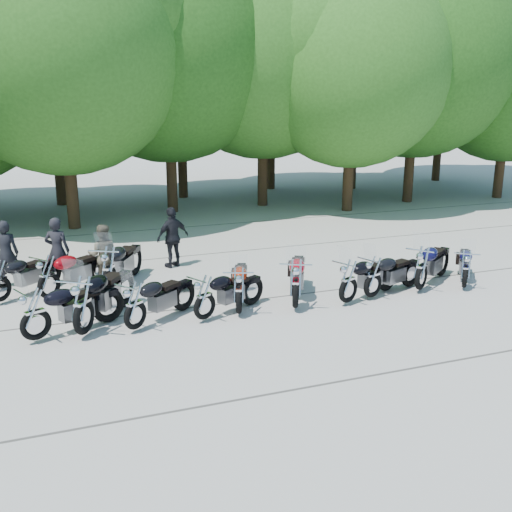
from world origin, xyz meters
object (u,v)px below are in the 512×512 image
object	(u,v)px
motorcycle_2	(135,304)
motorcycle_6	(348,280)
motorcycle_9	(466,268)
motorcycle_11	(48,275)
motorcycle_0	(35,313)
motorcycle_8	(422,267)
rider_3	(57,251)
motorcycle_4	(239,289)
motorcycle_5	(296,282)
motorcycle_12	(109,268)
motorcycle_3	(204,296)
motorcycle_7	(373,276)
motorcycle_1	(83,304)
rider_0	(6,253)
rider_1	(103,255)
rider_2	(173,237)

from	to	relation	value
motorcycle_2	motorcycle_6	bearing A→B (deg)	-127.09
motorcycle_9	motorcycle_11	xyz separation A→B (m)	(-9.94, 2.76, 0.06)
motorcycle_0	motorcycle_8	xyz separation A→B (m)	(9.10, 0.03, 0.02)
motorcycle_2	rider_3	world-z (taller)	rider_3
motorcycle_4	motorcycle_5	distance (m)	1.34
motorcycle_12	motorcycle_0	bearing A→B (deg)	83.43
motorcycle_3	motorcycle_5	xyz separation A→B (m)	(2.15, -0.03, 0.09)
motorcycle_7	rider_3	bearing A→B (deg)	40.25
motorcycle_7	motorcycle_1	bearing A→B (deg)	69.56
motorcycle_0	rider_0	bearing A→B (deg)	-15.01
motorcycle_8	motorcycle_5	bearing A→B (deg)	56.24
rider_0	rider_1	size ratio (longest dim) A/B	1.08
motorcycle_4	motorcycle_6	bearing A→B (deg)	-163.75
motorcycle_4	motorcycle_12	size ratio (longest dim) A/B	0.90
rider_2	motorcycle_8	bearing A→B (deg)	119.83
motorcycle_1	motorcycle_4	size ratio (longest dim) A/B	1.16
motorcycle_9	rider_1	xyz separation A→B (m)	(-8.55, 3.59, 0.23)
motorcycle_8	rider_0	xyz separation A→B (m)	(-9.74, 4.11, 0.21)
motorcycle_8	motorcycle_11	bearing A→B (deg)	38.22
motorcycle_5	rider_2	distance (m)	4.84
motorcycle_0	rider_0	size ratio (longest dim) A/B	1.30
motorcycle_12	rider_2	xyz separation A→B (m)	(2.03, 1.94, 0.18)
motorcycle_6	motorcycle_12	world-z (taller)	motorcycle_12
motorcycle_5	motorcycle_6	world-z (taller)	motorcycle_5
motorcycle_1	motorcycle_5	bearing A→B (deg)	-147.06
motorcycle_7	rider_3	size ratio (longest dim) A/B	1.21
motorcycle_5	motorcycle_7	bearing A→B (deg)	-152.46
motorcycle_2	motorcycle_4	distance (m)	2.34
motorcycle_11	motorcycle_12	size ratio (longest dim) A/B	0.91
motorcycle_6	rider_3	world-z (taller)	rider_3
motorcycle_4	motorcycle_5	size ratio (longest dim) A/B	0.92
motorcycle_3	motorcycle_0	bearing A→B (deg)	62.19
rider_0	motorcycle_9	bearing A→B (deg)	163.66
motorcycle_7	rider_2	xyz separation A→B (m)	(-3.91, 4.42, 0.27)
rider_1	motorcycle_0	bearing A→B (deg)	75.69
motorcycle_2	rider_3	size ratio (longest dim) A/B	1.22
rider_1	rider_2	size ratio (longest dim) A/B	0.92
motorcycle_1	motorcycle_12	distance (m)	2.61
motorcycle_3	rider_0	distance (m)	5.88
motorcycle_11	motorcycle_0	bearing A→B (deg)	135.89
motorcycle_0	motorcycle_5	distance (m)	5.62
motorcycle_0	motorcycle_1	xyz separation A→B (m)	(0.92, -0.03, 0.09)
motorcycle_11	rider_1	xyz separation A→B (m)	(1.38, 0.83, 0.17)
motorcycle_11	rider_0	distance (m)	1.86
motorcycle_2	motorcycle_11	size ratio (longest dim) A/B	0.96
motorcycle_3	motorcycle_4	world-z (taller)	motorcycle_4
motorcycle_5	motorcycle_8	size ratio (longest dim) A/B	1.03
motorcycle_2	motorcycle_5	distance (m)	3.67
motorcycle_3	motorcycle_7	xyz separation A→B (m)	(4.21, 0.02, 0.01)
motorcycle_0	motorcycle_11	xyz separation A→B (m)	(0.33, 2.56, -0.01)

